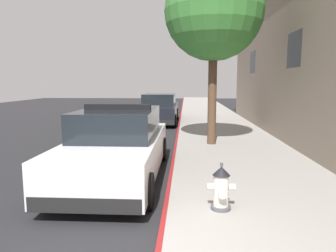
{
  "coord_description": "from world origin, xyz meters",
  "views": [
    {
      "loc": [
        0.28,
        -3.36,
        2.16
      ],
      "look_at": [
        -0.2,
        4.96,
        1.0
      ],
      "focal_mm": 33.55,
      "sensor_mm": 36.0,
      "label": 1
    }
  ],
  "objects": [
    {
      "name": "ground_plane",
      "position": [
        -4.2,
        10.0,
        -0.1
      ],
      "size": [
        30.95,
        60.0,
        0.2
      ],
      "primitive_type": "cube",
      "color": "#232326"
    },
    {
      "name": "sidewalk_pavement",
      "position": [
        1.8,
        10.0,
        0.07
      ],
      "size": [
        3.59,
        60.0,
        0.14
      ],
      "primitive_type": "cube",
      "color": "gray",
      "rests_on": "ground"
    },
    {
      "name": "curb_painted_edge",
      "position": [
        -0.04,
        10.0,
        0.07
      ],
      "size": [
        0.08,
        60.0,
        0.14
      ],
      "primitive_type": "cube",
      "color": "maroon",
      "rests_on": "ground"
    },
    {
      "name": "police_cruiser",
      "position": [
        -1.24,
        3.5,
        0.74
      ],
      "size": [
        1.94,
        4.84,
        1.68
      ],
      "color": "white",
      "rests_on": "ground"
    },
    {
      "name": "parked_car_silver_ahead",
      "position": [
        -1.15,
        13.45,
        0.74
      ],
      "size": [
        1.94,
        4.84,
        1.56
      ],
      "color": "black",
      "rests_on": "ground"
    },
    {
      "name": "fire_hydrant",
      "position": [
        0.85,
        1.47,
        0.49
      ],
      "size": [
        0.44,
        0.4,
        0.76
      ],
      "color": "#4C4C51",
      "rests_on": "sidewalk_pavement"
    },
    {
      "name": "street_tree",
      "position": [
        1.13,
        6.94,
        4.37
      ],
      "size": [
        3.12,
        3.12,
        5.81
      ],
      "color": "brown",
      "rests_on": "sidewalk_pavement"
    }
  ]
}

